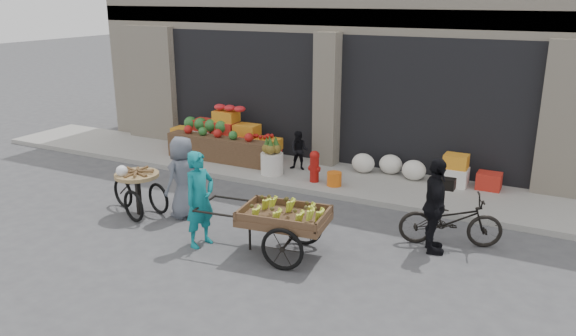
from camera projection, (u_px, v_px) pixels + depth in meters
The scene contains 15 objects.
ground at pixel (210, 243), 9.67m from camera, with size 80.00×80.00×0.00m, color #424244.
sidewalk at pixel (310, 175), 13.13m from camera, with size 18.00×2.20×0.12m, color gray.
building at pixel (372, 22), 15.49m from camera, with size 14.00×6.45×7.00m.
fruit_display at pixel (227, 135), 14.28m from camera, with size 3.10×1.12×1.24m.
pineapple_bin at pixel (272, 164), 12.95m from camera, with size 0.52×0.52×0.50m, color silver.
fire_hydrant at pixel (314, 165), 12.38m from camera, with size 0.22×0.22×0.71m.
orange_bucket at pixel (334, 179), 12.19m from camera, with size 0.32×0.32×0.30m, color orange.
right_bay_goods at pixel (429, 169), 12.39m from camera, with size 3.35×0.60×0.70m.
seated_person at pixel (299, 151), 13.22m from camera, with size 0.45×0.35×0.93m, color black.
banana_cart at pixel (281, 214), 9.04m from camera, with size 2.47×1.24×0.99m.
vendor_woman at pixel (200, 199), 9.39m from camera, with size 0.60×0.40×1.66m, color #107A82.
tricycle_cart at pixel (138, 187), 10.80m from camera, with size 1.46×1.03×0.95m.
vendor_grey at pixel (183, 177), 10.64m from camera, with size 0.77×0.50×1.58m, color slate.
bicycle at pixel (451, 220), 9.49m from camera, with size 0.60×1.72×0.90m, color black.
cyclist at pixel (435, 206), 9.14m from camera, with size 0.95×0.39×1.62m, color black.
Camera 1 is at (5.26, -7.24, 4.11)m, focal length 35.00 mm.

